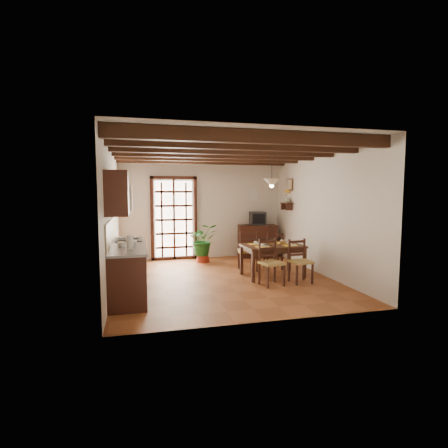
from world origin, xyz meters
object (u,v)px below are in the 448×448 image
object	(u,v)px
chair_near_right	(300,269)
crt_tv	(258,218)
chair_near_left	(271,271)
potted_plant	(203,241)
dining_table	(272,249)
kitchen_counter	(128,268)
chair_far_right	(273,257)
chair_far_left	(248,258)
sideboard	(257,241)
pendant_lamp	(272,182)

from	to	relation	value
chair_near_right	crt_tv	world-z (taller)	crt_tv
chair_near_left	potted_plant	bearing A→B (deg)	99.21
dining_table	kitchen_counter	bearing A→B (deg)	-171.46
kitchen_counter	chair_far_right	bearing A→B (deg)	20.86
chair_far_right	crt_tv	world-z (taller)	crt_tv
dining_table	chair_near_right	size ratio (longest dim) A/B	1.49
dining_table	chair_far_right	distance (m)	0.81
chair_near_left	chair_near_right	bearing A→B (deg)	-7.64
chair_near_right	chair_far_left	size ratio (longest dim) A/B	0.93
dining_table	crt_tv	xyz separation A→B (m)	(0.44, 2.22, 0.50)
chair_near_left	chair_far_right	xyz separation A→B (m)	(0.59, 1.35, -0.01)
chair_far_left	dining_table	bearing A→B (deg)	128.41
chair_far_left	potted_plant	world-z (taller)	potted_plant
kitchen_counter	sideboard	world-z (taller)	kitchen_counter
dining_table	potted_plant	bearing A→B (deg)	119.71
kitchen_counter	crt_tv	xyz separation A→B (m)	(3.49, 2.82, 0.64)
chair_far_right	pendant_lamp	distance (m)	1.91
chair_near_left	pendant_lamp	bearing A→B (deg)	58.93
chair_far_left	crt_tv	xyz separation A→B (m)	(0.79, 1.57, 0.81)
sideboard	chair_near_right	bearing A→B (deg)	-83.36
pendant_lamp	chair_far_left	bearing A→B (deg)	123.13
dining_table	pendant_lamp	size ratio (longest dim) A/B	1.58
dining_table	crt_tv	size ratio (longest dim) A/B	2.79
crt_tv	pendant_lamp	xyz separation A→B (m)	(-0.44, -2.12, 0.97)
dining_table	crt_tv	distance (m)	2.32
kitchen_counter	chair_far_right	distance (m)	3.59
chair_far_left	crt_tv	distance (m)	1.94
chair_far_left	potted_plant	distance (m)	1.55
kitchen_counter	dining_table	xyz separation A→B (m)	(3.06, 0.60, 0.14)
chair_near_left	sideboard	xyz separation A→B (m)	(0.73, 2.90, 0.17)
kitchen_counter	chair_far_left	distance (m)	2.98
chair_near_left	pendant_lamp	size ratio (longest dim) A/B	1.09
kitchen_counter	chair_near_right	distance (m)	3.41
chair_far_left	chair_far_right	size ratio (longest dim) A/B	1.06
sideboard	pendant_lamp	size ratio (longest dim) A/B	1.28
potted_plant	pendant_lamp	xyz separation A→B (m)	(1.21, -1.81, 1.51)
chair_near_right	crt_tv	xyz separation A→B (m)	(0.08, 2.87, 0.83)
chair_far_right	crt_tv	bearing A→B (deg)	-88.84
chair_far_left	pendant_lamp	size ratio (longest dim) A/B	1.13
chair_near_left	chair_far_right	bearing A→B (deg)	56.31
sideboard	dining_table	bearing A→B (deg)	-92.79
pendant_lamp	chair_near_right	bearing A→B (deg)	-64.70
potted_plant	pendant_lamp	size ratio (longest dim) A/B	2.58
chair_far_left	chair_far_right	world-z (taller)	chair_far_left
potted_plant	pendant_lamp	distance (m)	2.65
chair_near_right	kitchen_counter	bearing A→B (deg)	175.44
chair_far_right	sideboard	size ratio (longest dim) A/B	0.83
dining_table	potted_plant	size ratio (longest dim) A/B	0.61
chair_far_right	sideboard	bearing A→B (deg)	-88.82
dining_table	chair_near_left	world-z (taller)	chair_near_left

